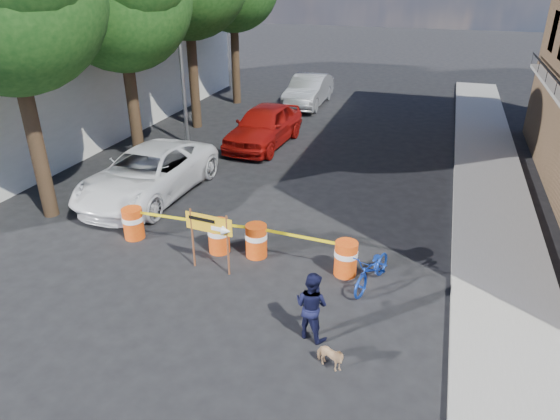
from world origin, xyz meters
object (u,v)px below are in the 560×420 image
Objects in this scene: bicycle at (374,254)px; dog at (330,357)px; detour_sign at (214,230)px; barrel_mid_right at (256,240)px; barrel_mid_left at (219,236)px; pedestrian at (311,306)px; barrel_far_left at (133,223)px; suv_white at (148,173)px; sedan_silver at (309,90)px; sedan_red at (264,126)px; barrel_far_right at (346,258)px.

dog is (-0.34, -2.99, -0.62)m from bicycle.
barrel_mid_right is at bearing 61.52° from detour_sign.
detour_sign is (0.34, -0.93, 0.71)m from barrel_mid_left.
pedestrian is 1.11m from dog.
barrel_far_left is 0.16× the size of suv_white.
detour_sign reaches higher than barrel_mid_right.
detour_sign reaches higher than barrel_mid_left.
suv_white is at bearing 69.34° from dog.
pedestrian is at bearing -34.94° from suv_white.
detour_sign is 4.31m from dog.
pedestrian is 8.64m from suv_white.
barrel_far_left is at bearing -5.30° from pedestrian.
pedestrian reaches higher than barrel_far_left.
dog is (0.58, -0.80, -0.49)m from pedestrian.
barrel_mid_right reaches higher than dog.
dog is (3.78, -3.36, -0.20)m from barrel_mid_left.
pedestrian is at bearing -38.60° from barrel_mid_left.
barrel_mid_left is at bearing -83.30° from sedan_silver.
sedan_red is (-2.88, 8.72, 0.39)m from barrel_mid_right.
dog is at bearing -27.49° from barrel_far_left.
pedestrian is at bearing -74.71° from sedan_silver.
bicycle is 0.31× the size of suv_white.
detour_sign is at bearing -39.43° from suv_white.
barrel_far_right is (6.01, -0.02, 0.00)m from barrel_far_left.
sedan_silver is (-5.64, 19.45, 0.55)m from dog.
barrel_mid_right is 1.42m from detour_sign.
dog is 13.43m from sedan_red.
pedestrian is at bearing -24.20° from detour_sign.
barrel_far_left is at bearing 80.53° from dog.
bicycle is at bearing -69.92° from sedan_silver.
pedestrian reaches higher than barrel_far_right.
suv_white is 1.13× the size of sedan_red.
sedan_silver reaches higher than detour_sign.
sedan_silver is (1.85, 13.45, 0.02)m from suv_white.
bicycle is (0.70, -0.31, 0.41)m from barrel_far_right.
barrel_mid_right is at bearing -68.28° from sedan_red.
barrel_mid_right is at bearing 5.11° from barrel_mid_left.
bicycle reaches higher than barrel_far_right.
barrel_far_right is 0.18× the size of sedan_silver.
barrel_far_left is 2.59m from barrel_mid_left.
barrel_mid_right is (3.62, 0.13, 0.00)m from barrel_far_left.
pedestrian is 0.27× the size of suv_white.
bicycle reaches higher than dog.
barrel_mid_right is at bearing 2.13° from barrel_far_left.
pedestrian is at bearing -23.46° from barrel_far_left.
sedan_red reaches higher than detour_sign.
barrel_far_left reaches higher than dog.
barrel_far_right is 3.28m from detour_sign.
barrel_far_right is at bearing -1.06° from barrel_mid_left.
detour_sign is 0.33× the size of sedan_silver.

